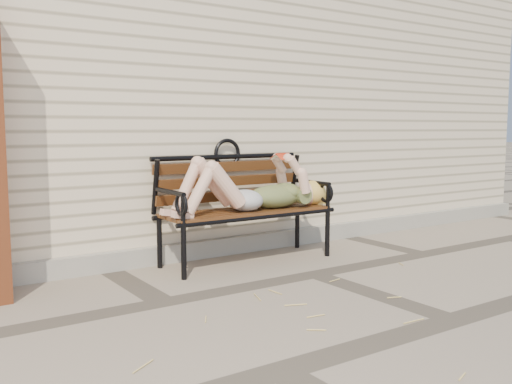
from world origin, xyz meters
TOP-DOWN VIEW (x-y plane):
  - ground at (0.00, 0.00)m, footprint 80.00×80.00m
  - house_wall at (0.00, 3.00)m, footprint 8.00×4.00m
  - foundation_strip at (0.00, 0.97)m, footprint 8.00×0.10m
  - garden_bench at (-0.20, 0.73)m, footprint 1.57×0.63m
  - reading_woman at (-0.18, 0.61)m, footprint 1.48×0.34m
  - straw_scatter at (-0.54, -0.94)m, footprint 2.71×1.78m

SIDE VIEW (x-z plane):
  - ground at x=0.00m, z-range 0.00..0.00m
  - straw_scatter at x=-0.54m, z-range 0.00..0.01m
  - foundation_strip at x=0.00m, z-range 0.00..0.15m
  - garden_bench at x=-0.20m, z-range 0.06..1.08m
  - reading_woman at x=-0.18m, z-range 0.37..0.84m
  - house_wall at x=0.00m, z-range 0.00..3.00m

